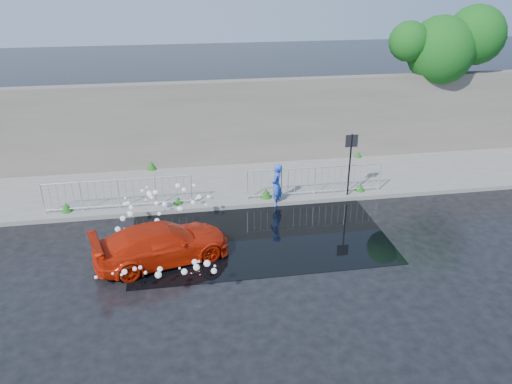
% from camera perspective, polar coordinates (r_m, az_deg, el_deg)
% --- Properties ---
extents(ground, '(90.00, 90.00, 0.00)m').
position_cam_1_polar(ground, '(15.20, -0.96, -6.78)').
color(ground, black).
rests_on(ground, ground).
extents(pavement, '(30.00, 4.00, 0.15)m').
position_cam_1_polar(pavement, '(19.58, -3.16, 0.91)').
color(pavement, slate).
rests_on(pavement, ground).
extents(curb, '(30.00, 0.25, 0.16)m').
position_cam_1_polar(curb, '(17.78, -2.41, -1.61)').
color(curb, slate).
rests_on(curb, ground).
extents(retaining_wall, '(30.00, 0.60, 3.50)m').
position_cam_1_polar(retaining_wall, '(21.02, -3.97, 7.84)').
color(retaining_wall, '#5C564D').
rests_on(retaining_wall, pavement).
extents(puddle, '(8.00, 5.00, 0.01)m').
position_cam_1_polar(puddle, '(16.12, 0.27, -4.80)').
color(puddle, black).
rests_on(puddle, ground).
extents(sign_post, '(0.45, 0.06, 2.50)m').
position_cam_1_polar(sign_post, '(18.16, 10.75, 4.18)').
color(sign_post, black).
rests_on(sign_post, ground).
extents(tree, '(5.10, 2.91, 6.46)m').
position_cam_1_polar(tree, '(23.64, 21.26, 15.42)').
color(tree, '#332114').
rests_on(tree, ground).
extents(railing_left, '(5.05, 0.05, 1.10)m').
position_cam_1_polar(railing_left, '(17.84, -15.44, -0.11)').
color(railing_left, silver).
rests_on(railing_left, pavement).
extents(railing_right, '(5.05, 0.05, 1.10)m').
position_cam_1_polar(railing_right, '(18.38, 6.73, 1.39)').
color(railing_right, silver).
rests_on(railing_right, pavement).
extents(weeds, '(12.17, 3.93, 0.36)m').
position_cam_1_polar(weeds, '(19.00, -4.11, 0.90)').
color(weeds, '#194311').
rests_on(weeds, pavement).
extents(water_spray, '(3.37, 5.39, 1.05)m').
position_cam_1_polar(water_spray, '(15.47, -10.80, -3.53)').
color(water_spray, white).
rests_on(water_spray, ground).
extents(red_car, '(4.20, 2.61, 1.14)m').
position_cam_1_polar(red_car, '(14.73, -10.68, -5.79)').
color(red_car, '#BC1E07').
rests_on(red_car, ground).
extents(person, '(0.59, 0.68, 1.57)m').
position_cam_1_polar(person, '(17.70, 2.37, 0.79)').
color(person, blue).
rests_on(person, ground).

